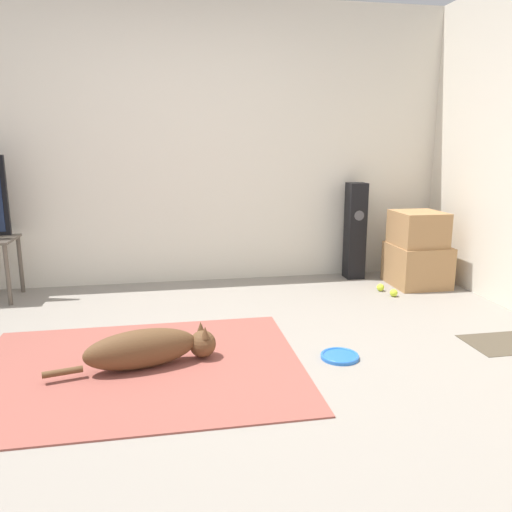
{
  "coord_description": "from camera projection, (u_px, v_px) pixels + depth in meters",
  "views": [
    {
      "loc": [
        -0.08,
        -2.6,
        1.27
      ],
      "look_at": [
        0.58,
        1.03,
        0.45
      ],
      "focal_mm": 35.0,
      "sensor_mm": 36.0,
      "label": 1
    }
  ],
  "objects": [
    {
      "name": "tennis_ball_near_speaker",
      "position": [
        394.0,
        293.0,
        4.28
      ],
      "size": [
        0.07,
        0.07,
        0.07
      ],
      "color": "#C6E033",
      "rests_on": "ground_plane"
    },
    {
      "name": "area_rug",
      "position": [
        139.0,
        368.0,
        2.9
      ],
      "size": [
        1.89,
        1.44,
        0.01
      ],
      "color": "#934C42",
      "rests_on": "ground_plane"
    },
    {
      "name": "frisbee",
      "position": [
        340.0,
        356.0,
        3.04
      ],
      "size": [
        0.23,
        0.23,
        0.03
      ],
      "color": "blue",
      "rests_on": "ground_plane"
    },
    {
      "name": "ground_plane",
      "position": [
        187.0,
        378.0,
        2.78
      ],
      "size": [
        12.0,
        12.0,
        0.0
      ],
      "primitive_type": "plane",
      "color": "gray"
    },
    {
      "name": "cardboard_box_upper",
      "position": [
        418.0,
        229.0,
        4.53
      ],
      "size": [
        0.41,
        0.44,
        0.31
      ],
      "color": "#A87A4C",
      "rests_on": "cardboard_box_lower"
    },
    {
      "name": "tennis_ball_by_boxes",
      "position": [
        380.0,
        287.0,
        4.44
      ],
      "size": [
        0.07,
        0.07,
        0.07
      ],
      "color": "#C6E033",
      "rests_on": "ground_plane"
    },
    {
      "name": "dog",
      "position": [
        149.0,
        348.0,
        2.89
      ],
      "size": [
        0.96,
        0.33,
        0.23
      ],
      "color": "brown",
      "rests_on": "area_rug"
    },
    {
      "name": "floor_speaker",
      "position": [
        355.0,
        231.0,
        4.82
      ],
      "size": [
        0.17,
        0.18,
        0.93
      ],
      "color": "black",
      "rests_on": "ground_plane"
    },
    {
      "name": "wall_back",
      "position": [
        172.0,
        145.0,
        4.53
      ],
      "size": [
        8.0,
        0.06,
        2.55
      ],
      "color": "silver",
      "rests_on": "ground_plane"
    },
    {
      "name": "cardboard_box_lower",
      "position": [
        417.0,
        265.0,
        4.61
      ],
      "size": [
        0.48,
        0.51,
        0.38
      ],
      "color": "#A87A4C",
      "rests_on": "ground_plane"
    }
  ]
}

